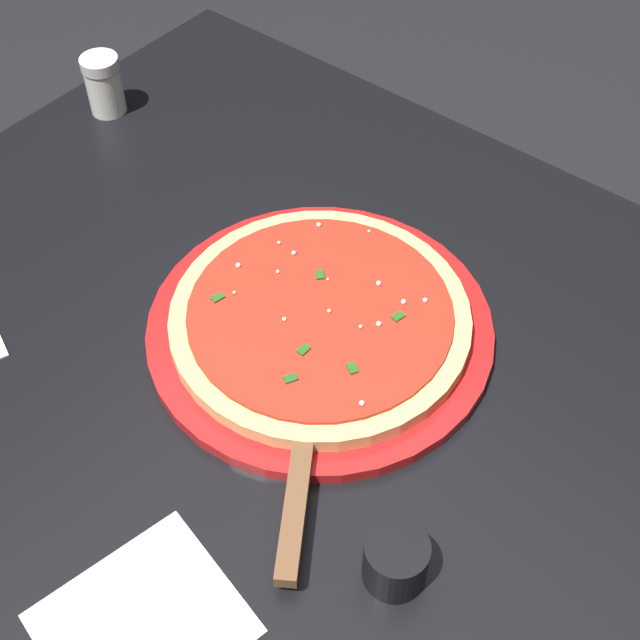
{
  "coord_description": "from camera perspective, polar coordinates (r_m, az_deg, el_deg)",
  "views": [
    {
      "loc": [
        0.36,
        -0.4,
        1.38
      ],
      "look_at": [
        0.02,
        0.03,
        0.74
      ],
      "focal_mm": 48.9,
      "sensor_mm": 36.0,
      "label": 1
    }
  ],
  "objects": [
    {
      "name": "ground_plane",
      "position": [
        1.48,
        -1.24,
        -19.23
      ],
      "size": [
        5.0,
        5.0,
        0.0
      ],
      "primitive_type": "plane",
      "color": "black"
    },
    {
      "name": "restaurant_table",
      "position": [
        0.96,
        -1.82,
        -6.54
      ],
      "size": [
        0.97,
        0.79,
        0.72
      ],
      "color": "black",
      "rests_on": "ground_plane"
    },
    {
      "name": "serving_plate",
      "position": [
        0.85,
        -0.0,
        -0.57
      ],
      "size": [
        0.34,
        0.34,
        0.01
      ],
      "primitive_type": "cylinder",
      "color": "red",
      "rests_on": "restaurant_table"
    },
    {
      "name": "pizza",
      "position": [
        0.84,
        0.0,
        0.15
      ],
      "size": [
        0.29,
        0.29,
        0.02
      ],
      "color": "#DBB26B",
      "rests_on": "serving_plate"
    },
    {
      "name": "pizza_server",
      "position": [
        0.75,
        -1.27,
        -9.56
      ],
      "size": [
        0.16,
        0.21,
        0.01
      ],
      "color": "silver",
      "rests_on": "serving_plate"
    },
    {
      "name": "cup_small_sauce",
      "position": [
        0.7,
        4.97,
        -15.42
      ],
      "size": [
        0.05,
        0.05,
        0.05
      ],
      "primitive_type": "cylinder",
      "color": "black",
      "rests_on": "restaurant_table"
    },
    {
      "name": "napkin_folded_right",
      "position": [
        0.72,
        -11.55,
        -18.89
      ],
      "size": [
        0.16,
        0.17,
        0.0
      ],
      "primitive_type": "cube",
      "rotation": [
        0.0,
        0.0,
        -0.22
      ],
      "color": "white",
      "rests_on": "restaurant_table"
    },
    {
      "name": "parmesan_shaker",
      "position": [
        1.13,
        -13.96,
        14.74
      ],
      "size": [
        0.05,
        0.05,
        0.07
      ],
      "color": "silver",
      "rests_on": "restaurant_table"
    }
  ]
}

